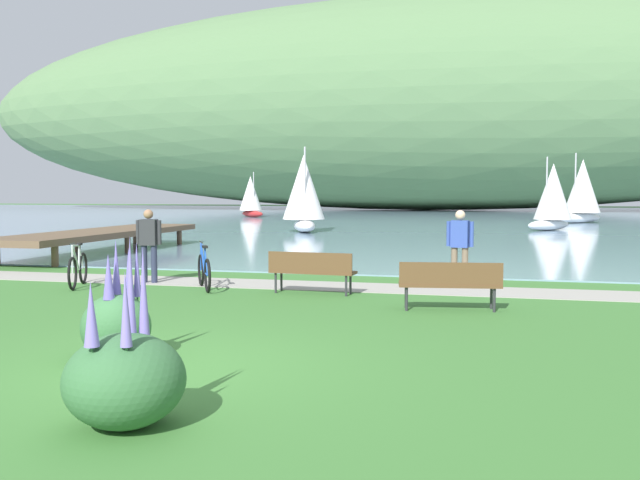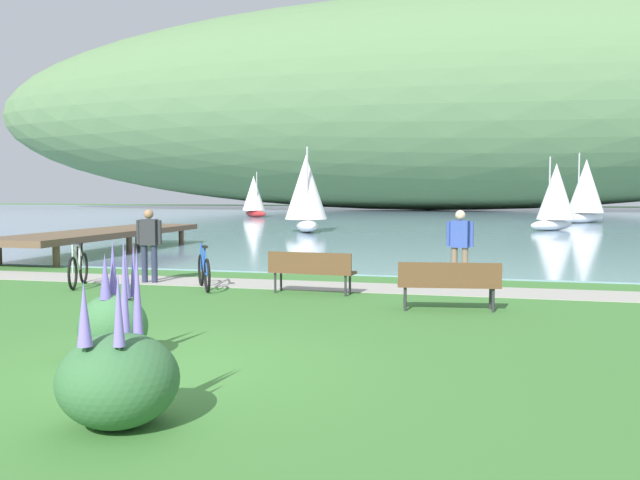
{
  "view_description": "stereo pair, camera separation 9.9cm",
  "coord_description": "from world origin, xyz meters",
  "px_view_note": "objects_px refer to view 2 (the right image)",
  "views": [
    {
      "loc": [
        3.71,
        -7.3,
        2.11
      ],
      "look_at": [
        0.02,
        7.85,
        1.0
      ],
      "focal_mm": 37.96,
      "sensor_mm": 36.0,
      "label": 1
    },
    {
      "loc": [
        3.81,
        -7.28,
        2.11
      ],
      "look_at": [
        0.02,
        7.85,
        1.0
      ],
      "focal_mm": 37.96,
      "sensor_mm": 36.0,
      "label": 2
    }
  ],
  "objects_px": {
    "park_bench_near_camera": "(449,282)",
    "person_on_the_grass": "(149,241)",
    "person_at_shoreline": "(460,243)",
    "bicycle_beside_path": "(204,271)",
    "park_bench_further_along": "(311,269)",
    "sailboat_far_off": "(555,196)",
    "sailboat_toward_hillside": "(306,192)",
    "bicycle_leaning_near_bench": "(78,269)",
    "sailboat_mid_bay": "(585,190)",
    "sailboat_nearest_to_shore": "(254,196)"
  },
  "relations": [
    {
      "from": "park_bench_near_camera",
      "to": "park_bench_further_along",
      "type": "height_order",
      "value": "same"
    },
    {
      "from": "person_at_shoreline",
      "to": "bicycle_beside_path",
      "type": "bearing_deg",
      "value": -162.41
    },
    {
      "from": "park_bench_near_camera",
      "to": "bicycle_leaning_near_bench",
      "type": "relative_size",
      "value": 1.11
    },
    {
      "from": "person_on_the_grass",
      "to": "sailboat_far_off",
      "type": "xyz_separation_m",
      "value": [
        11.11,
        24.45,
        0.92
      ]
    },
    {
      "from": "sailboat_mid_bay",
      "to": "park_bench_near_camera",
      "type": "bearing_deg",
      "value": -100.8
    },
    {
      "from": "bicycle_beside_path",
      "to": "person_on_the_grass",
      "type": "bearing_deg",
      "value": 158.95
    },
    {
      "from": "sailboat_mid_bay",
      "to": "sailboat_toward_hillside",
      "type": "distance_m",
      "value": 21.05
    },
    {
      "from": "park_bench_further_along",
      "to": "sailboat_far_off",
      "type": "relative_size",
      "value": 0.46
    },
    {
      "from": "park_bench_further_along",
      "to": "sailboat_toward_hillside",
      "type": "xyz_separation_m",
      "value": [
        -5.72,
        20.64,
        1.58
      ]
    },
    {
      "from": "person_on_the_grass",
      "to": "sailboat_mid_bay",
      "type": "relative_size",
      "value": 0.37
    },
    {
      "from": "person_on_the_grass",
      "to": "sailboat_toward_hillside",
      "type": "bearing_deg",
      "value": 94.72
    },
    {
      "from": "sailboat_toward_hillside",
      "to": "sailboat_far_off",
      "type": "height_order",
      "value": "sailboat_toward_hillside"
    },
    {
      "from": "sailboat_far_off",
      "to": "park_bench_further_along",
      "type": "bearing_deg",
      "value": -105.58
    },
    {
      "from": "bicycle_beside_path",
      "to": "sailboat_toward_hillside",
      "type": "bearing_deg",
      "value": 99.08
    },
    {
      "from": "bicycle_beside_path",
      "to": "sailboat_toward_hillside",
      "type": "relative_size",
      "value": 0.35
    },
    {
      "from": "person_at_shoreline",
      "to": "sailboat_mid_bay",
      "type": "bearing_deg",
      "value": 78.29
    },
    {
      "from": "park_bench_further_along",
      "to": "person_at_shoreline",
      "type": "bearing_deg",
      "value": 31.78
    },
    {
      "from": "sailboat_mid_bay",
      "to": "person_on_the_grass",
      "type": "bearing_deg",
      "value": -112.12
    },
    {
      "from": "person_on_the_grass",
      "to": "sailboat_toward_hillside",
      "type": "distance_m",
      "value": 20.0
    },
    {
      "from": "park_bench_further_along",
      "to": "bicycle_beside_path",
      "type": "distance_m",
      "value": 2.45
    },
    {
      "from": "park_bench_near_camera",
      "to": "bicycle_beside_path",
      "type": "distance_m",
      "value": 5.52
    },
    {
      "from": "person_at_shoreline",
      "to": "sailboat_mid_bay",
      "type": "relative_size",
      "value": 0.37
    },
    {
      "from": "person_on_the_grass",
      "to": "park_bench_near_camera",
      "type": "bearing_deg",
      "value": -16.62
    },
    {
      "from": "person_at_shoreline",
      "to": "sailboat_nearest_to_shore",
      "type": "relative_size",
      "value": 0.46
    },
    {
      "from": "park_bench_further_along",
      "to": "sailboat_toward_hillside",
      "type": "bearing_deg",
      "value": 105.49
    },
    {
      "from": "sailboat_mid_bay",
      "to": "sailboat_toward_hillside",
      "type": "height_order",
      "value": "sailboat_mid_bay"
    },
    {
      "from": "park_bench_further_along",
      "to": "sailboat_nearest_to_shore",
      "type": "relative_size",
      "value": 0.49
    },
    {
      "from": "park_bench_near_camera",
      "to": "sailboat_toward_hillside",
      "type": "relative_size",
      "value": 0.42
    },
    {
      "from": "park_bench_near_camera",
      "to": "person_at_shoreline",
      "type": "xyz_separation_m",
      "value": [
        0.06,
        3.15,
        0.46
      ]
    },
    {
      "from": "park_bench_near_camera",
      "to": "sailboat_toward_hillside",
      "type": "xyz_separation_m",
      "value": [
        -8.6,
        21.98,
        1.58
      ]
    },
    {
      "from": "bicycle_beside_path",
      "to": "sailboat_nearest_to_shore",
      "type": "distance_m",
      "value": 41.81
    },
    {
      "from": "person_on_the_grass",
      "to": "sailboat_far_off",
      "type": "bearing_deg",
      "value": 65.57
    },
    {
      "from": "bicycle_beside_path",
      "to": "person_on_the_grass",
      "type": "relative_size",
      "value": 0.91
    },
    {
      "from": "sailboat_far_off",
      "to": "bicycle_leaning_near_bench",
      "type": "bearing_deg",
      "value": -115.94
    },
    {
      "from": "bicycle_beside_path",
      "to": "person_at_shoreline",
      "type": "relative_size",
      "value": 0.91
    },
    {
      "from": "sailboat_nearest_to_shore",
      "to": "sailboat_toward_hillside",
      "type": "distance_m",
      "value": 21.51
    },
    {
      "from": "bicycle_beside_path",
      "to": "sailboat_nearest_to_shore",
      "type": "bearing_deg",
      "value": 108.13
    },
    {
      "from": "park_bench_near_camera",
      "to": "person_on_the_grass",
      "type": "distance_m",
      "value": 7.28
    },
    {
      "from": "park_bench_near_camera",
      "to": "sailboat_nearest_to_shore",
      "type": "distance_m",
      "value": 45.08
    },
    {
      "from": "park_bench_further_along",
      "to": "bicycle_beside_path",
      "type": "relative_size",
      "value": 1.18
    },
    {
      "from": "sailboat_mid_bay",
      "to": "sailboat_far_off",
      "type": "xyz_separation_m",
      "value": [
        -2.76,
        -9.68,
        -0.33
      ]
    },
    {
      "from": "bicycle_beside_path",
      "to": "sailboat_mid_bay",
      "type": "relative_size",
      "value": 0.33
    },
    {
      "from": "person_at_shoreline",
      "to": "sailboat_toward_hillside",
      "type": "height_order",
      "value": "sailboat_toward_hillside"
    },
    {
      "from": "person_at_shoreline",
      "to": "person_on_the_grass",
      "type": "relative_size",
      "value": 1.0
    },
    {
      "from": "park_bench_further_along",
      "to": "sailboat_toward_hillside",
      "type": "relative_size",
      "value": 0.42
    },
    {
      "from": "sailboat_far_off",
      "to": "park_bench_near_camera",
      "type": "bearing_deg",
      "value": -98.89
    },
    {
      "from": "bicycle_leaning_near_bench",
      "to": "sailboat_far_off",
      "type": "height_order",
      "value": "sailboat_far_off"
    },
    {
      "from": "park_bench_near_camera",
      "to": "park_bench_further_along",
      "type": "distance_m",
      "value": 3.17
    },
    {
      "from": "sailboat_toward_hillside",
      "to": "person_at_shoreline",
      "type": "bearing_deg",
      "value": -65.3
    },
    {
      "from": "person_at_shoreline",
      "to": "sailboat_toward_hillside",
      "type": "relative_size",
      "value": 0.39
    }
  ]
}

